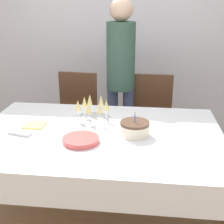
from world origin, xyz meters
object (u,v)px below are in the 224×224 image
dining_chair_far_left (76,116)px  dining_chair_far_right (152,119)px  birthday_cake (135,128)px  plate_stack_main (81,140)px  champagne_tray (92,110)px  person_standing (121,68)px

dining_chair_far_left → dining_chair_far_right: size_ratio=1.00×
birthday_cake → plate_stack_main: birthday_cake is taller
champagne_tray → birthday_cake: bearing=-36.1°
dining_chair_far_right → plate_stack_main: bearing=-114.1°
plate_stack_main → birthday_cake: bearing=24.4°
dining_chair_far_right → champagne_tray: 0.89m
dining_chair_far_left → birthday_cake: size_ratio=4.63×
birthday_cake → person_standing: bearing=100.9°
birthday_cake → champagne_tray: size_ratio=0.65×
champagne_tray → person_standing: bearing=78.2°
champagne_tray → plate_stack_main: bearing=-91.1°
dining_chair_far_left → person_standing: bearing=8.1°
dining_chair_far_left → champagne_tray: 0.81m
dining_chair_far_right → champagne_tray: dining_chair_far_right is taller
dining_chair_far_left → dining_chair_far_right: 0.78m
birthday_cake → dining_chair_far_right: bearing=81.9°
birthday_cake → person_standing: 1.04m
dining_chair_far_left → birthday_cake: 1.17m
dining_chair_far_left → birthday_cake: (0.65, -0.93, 0.28)m
birthday_cake → champagne_tray: champagne_tray is taller
dining_chair_far_right → person_standing: size_ratio=0.57×
plate_stack_main → person_standing: person_standing is taller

